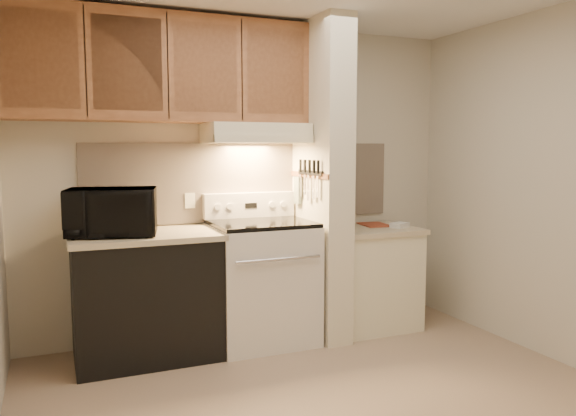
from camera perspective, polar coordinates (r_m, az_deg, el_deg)
floor at (r=3.56m, az=4.18°, el=-19.06°), size 3.60×3.60×0.00m
wall_back at (r=4.61m, az=-4.21°, el=2.86°), size 3.60×2.50×0.02m
wall_right at (r=4.36m, az=25.93°, el=2.06°), size 0.02×3.00×2.50m
backsplash at (r=4.60m, az=-4.16°, el=2.66°), size 2.60×0.02×0.63m
range_body at (r=4.41m, az=-2.68°, el=-7.70°), size 0.76×0.65×0.92m
oven_window at (r=4.11m, az=-1.14°, el=-8.14°), size 0.50×0.01×0.30m
oven_handle at (r=4.03m, az=-0.94°, el=-5.23°), size 0.65×0.02×0.02m
cooktop at (r=4.32m, az=-2.71°, el=-1.56°), size 0.74×0.64×0.03m
range_backguard at (r=4.57m, az=-3.95°, el=0.31°), size 0.76×0.08×0.20m
range_display at (r=4.53m, az=-3.78°, el=0.26°), size 0.10×0.01×0.04m
range_knob_left_outer at (r=4.44m, az=-7.18°, el=0.11°), size 0.05×0.02×0.05m
range_knob_left_inner at (r=4.47m, az=-5.95°, el=0.16°), size 0.05×0.02×0.05m
range_knob_right_inner at (r=4.59m, az=-1.64°, el=0.35°), size 0.05×0.02×0.05m
range_knob_right_outer at (r=4.63m, az=-0.49°, el=0.40°), size 0.05×0.02×0.05m
dishwasher_front at (r=4.21m, az=-14.18°, el=-8.89°), size 1.00×0.63×0.87m
left_countertop at (r=4.12m, az=-14.34°, el=-2.76°), size 1.04×0.67×0.04m
spoon_rest at (r=4.29m, az=-16.92°, el=-2.12°), size 0.21×0.10×0.01m
teal_jar at (r=4.01m, az=-14.54°, el=-2.08°), size 0.10×0.10×0.09m
outlet at (r=4.47m, az=-9.94°, el=0.74°), size 0.08×0.01×0.12m
microwave at (r=4.05m, az=-17.45°, el=-0.39°), size 0.66×0.51×0.33m
partition_pillar at (r=4.48m, az=3.43°, el=2.77°), size 0.22×0.70×2.50m
pillar_trim at (r=4.43m, az=2.08°, el=3.38°), size 0.01×0.70×0.04m
knife_strip at (r=4.38m, az=2.29°, el=3.61°), size 0.02×0.42×0.04m
knife_blade_a at (r=4.25m, az=3.01°, el=2.17°), size 0.01×0.03×0.16m
knife_handle_a at (r=4.23m, az=3.09°, el=4.19°), size 0.02×0.02×0.10m
knife_blade_b at (r=4.31m, az=2.58°, el=2.10°), size 0.01×0.04×0.18m
knife_handle_b at (r=4.29m, az=2.68°, el=4.22°), size 0.02×0.02×0.10m
knife_blade_c at (r=4.39m, az=2.08°, el=2.05°), size 0.01×0.04×0.20m
knife_handle_c at (r=4.36m, az=2.22°, el=4.26°), size 0.02×0.02×0.10m
knife_blade_d at (r=4.45m, az=1.73°, el=2.36°), size 0.01×0.04×0.16m
knife_handle_d at (r=4.44m, az=1.75°, el=4.29°), size 0.02×0.02×0.10m
knife_blade_e at (r=4.53m, az=1.24°, el=2.31°), size 0.01×0.04×0.18m
knife_handle_e at (r=4.52m, az=1.28°, el=4.33°), size 0.02×0.02×0.10m
oven_mitt at (r=4.59m, az=1.00°, el=1.81°), size 0.03×0.09×0.22m
right_cab_base at (r=4.83m, az=8.30°, el=-7.20°), size 0.70×0.60×0.81m
right_countertop at (r=4.75m, az=8.38°, el=-2.20°), size 0.74×0.64×0.04m
red_folder at (r=4.88m, az=8.78°, el=-1.68°), size 0.25×0.31×0.01m
white_box at (r=4.78m, az=11.27°, el=-1.71°), size 0.18×0.15×0.04m
range_hood at (r=4.40m, az=-3.33°, el=7.59°), size 0.78×0.44×0.15m
hood_lip at (r=4.20m, az=-2.35°, el=7.05°), size 0.78×0.04×0.06m
upper_cabinets at (r=4.30m, az=-12.53°, el=13.65°), size 2.18×0.33×0.77m
cab_door_a at (r=4.07m, az=-23.85°, el=13.71°), size 0.46×0.01×0.63m
cab_gap_a at (r=4.07m, az=-19.90°, el=13.85°), size 0.01×0.01×0.73m
cab_door_b at (r=4.10m, az=-15.98°, el=13.93°), size 0.46×0.01×0.63m
cab_gap_b at (r=4.14m, az=-12.12°, el=13.95°), size 0.01×0.01×0.73m
cab_door_c at (r=4.20m, az=-8.36°, el=13.90°), size 0.46×0.01×0.63m
cab_gap_c at (r=4.28m, az=-4.71°, el=13.81°), size 0.01×0.01×0.73m
cab_door_d at (r=4.37m, az=-1.22°, el=13.66°), size 0.46×0.01×0.63m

